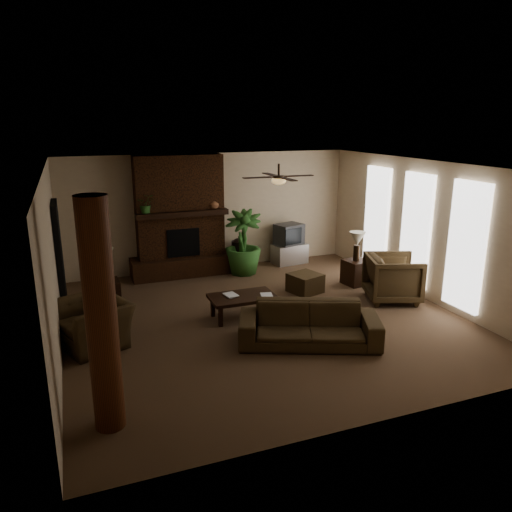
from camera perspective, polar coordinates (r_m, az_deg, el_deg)
name	(u,v)px	position (r m, az deg, el deg)	size (l,w,h in m)	color
room_shell	(264,245)	(8.75, 0.94, 1.23)	(7.00, 7.00, 7.00)	brown
fireplace	(181,226)	(11.59, -8.73, 3.40)	(2.40, 0.70, 2.80)	#432311
windows	(416,231)	(10.66, 18.03, 2.81)	(0.08, 3.65, 2.35)	white
log_column	(101,318)	(5.88, -17.50, -6.84)	(0.36, 0.36, 2.80)	#582C16
doorway	(60,257)	(9.99, -21.82, -0.15)	(0.10, 1.00, 2.10)	black
ceiling_fan	(279,179)	(8.96, 2.65, 8.92)	(1.35, 1.35, 0.37)	black
sofa	(309,318)	(8.11, 6.20, -7.17)	(2.27, 0.66, 0.89)	#3E2F1A
armchair_left	(92,316)	(8.43, -18.43, -6.62)	(1.14, 0.74, 0.99)	#3E2F1A
armchair_right	(393,276)	(10.29, 15.63, -2.24)	(1.01, 0.94, 1.03)	#3E2F1A
coffee_table	(242,299)	(9.11, -1.59, -4.96)	(1.20, 0.70, 0.43)	black
ottoman	(305,283)	(10.53, 5.72, -3.13)	(0.60, 0.60, 0.40)	#3E2F1A
tv_stand	(289,254)	(12.59, 3.90, 0.29)	(0.85, 0.50, 0.50)	silver
tv	(289,234)	(12.45, 3.86, 2.53)	(0.77, 0.69, 0.52)	#363638
floor_vase	(239,252)	(12.05, -2.04, 0.51)	(0.34, 0.34, 0.77)	black
floor_plant	(243,256)	(11.67, -1.51, -0.01)	(0.85, 1.53, 0.85)	#316127
side_table_left	(107,294)	(10.03, -16.94, -4.28)	(0.50, 0.50, 0.55)	black
lamp_left	(105,259)	(9.81, -17.14, -0.29)	(0.39, 0.39, 0.65)	black
side_table_right	(356,272)	(11.18, 11.52, -1.85)	(0.50, 0.50, 0.55)	black
lamp_right	(357,241)	(10.96, 11.65, 1.73)	(0.46, 0.46, 0.65)	black
mantel_plant	(146,206)	(11.15, -12.64, 5.70)	(0.38, 0.42, 0.33)	#316127
mantel_vase	(214,204)	(11.48, -4.89, 6.03)	(0.22, 0.23, 0.22)	brown
book_a	(225,289)	(9.00, -3.57, -3.87)	(0.22, 0.03, 0.29)	#999999
book_b	(261,289)	(9.00, 0.58, -3.83)	(0.21, 0.02, 0.29)	#999999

